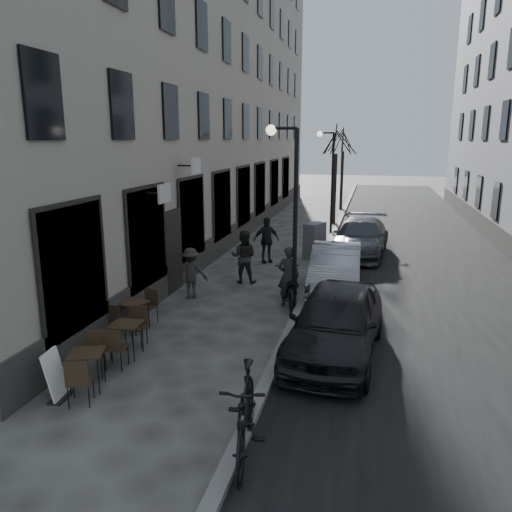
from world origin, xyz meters
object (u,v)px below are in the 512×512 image
at_px(streetlamp_far, 329,171).
at_px(sign_board, 56,379).
at_px(tree_far, 343,139).
at_px(pedestrian_far, 266,240).
at_px(car_far, 360,237).
at_px(streetlamp_near, 290,198).
at_px(utility_cabinet, 314,241).
at_px(moped, 246,413).
at_px(car_mid, 335,268).
at_px(tree_near, 336,140).
at_px(bistro_set_b, 126,336).
at_px(car_near, 336,322).
at_px(bistro_set_c, 134,313).
at_px(bistro_set_a, 87,366).
at_px(pedestrian_near, 244,257).
at_px(pedestrian_mid, 191,273).
at_px(bicycle, 288,287).

distance_m(streetlamp_far, sign_board, 18.57).
relative_size(tree_far, pedestrian_far, 3.18).
bearing_deg(car_far, streetlamp_near, -98.72).
relative_size(utility_cabinet, moped, 0.63).
bearing_deg(car_mid, moped, -95.98).
bearing_deg(tree_near, moped, -88.82).
distance_m(car_mid, moped, 8.94).
height_order(bistro_set_b, car_near, car_near).
distance_m(bistro_set_c, sign_board, 3.43).
height_order(bistro_set_c, car_far, car_far).
distance_m(streetlamp_far, bistro_set_c, 15.28).
relative_size(car_far, moped, 2.24).
height_order(bistro_set_a, pedestrian_far, pedestrian_far).
relative_size(streetlamp_near, tree_far, 0.89).
bearing_deg(utility_cabinet, car_mid, -50.56).
bearing_deg(pedestrian_far, moped, -112.82).
bearing_deg(bistro_set_c, bistro_set_b, -56.33).
height_order(bistro_set_c, moped, moped).
distance_m(streetlamp_near, pedestrian_near, 3.67).
bearing_deg(car_mid, pedestrian_mid, -158.65).
xyz_separation_m(bistro_set_c, pedestrian_far, (1.75, 7.72, 0.44)).
bearing_deg(moped, tree_far, 82.33).
bearing_deg(utility_cabinet, car_far, 53.88).
distance_m(streetlamp_near, bistro_set_b, 5.69).
distance_m(bistro_set_a, pedestrian_far, 10.76).
distance_m(tree_far, pedestrian_mid, 21.35).
height_order(streetlamp_near, bistro_set_c, streetlamp_near).
relative_size(streetlamp_far, tree_far, 0.89).
xyz_separation_m(car_near, car_mid, (-0.40, 4.98, -0.07)).
bearing_deg(streetlamp_far, bistro_set_c, -103.37).
relative_size(pedestrian_mid, car_mid, 0.36).
relative_size(utility_cabinet, bicycle, 0.70).
xyz_separation_m(pedestrian_near, car_far, (3.66, 5.07, -0.15)).
bearing_deg(bistro_set_b, tree_near, 76.16).
relative_size(streetlamp_near, bistro_set_b, 3.21).
relative_size(tree_far, bistro_set_b, 3.59).
height_order(streetlamp_near, pedestrian_far, streetlamp_near).
height_order(streetlamp_far, tree_far, tree_far).
distance_m(utility_cabinet, pedestrian_near, 4.48).
distance_m(bistro_set_a, bicycle, 6.50).
bearing_deg(pedestrian_near, car_far, -127.92).
xyz_separation_m(pedestrian_mid, car_near, (4.59, -3.18, 0.01)).
relative_size(streetlamp_far, pedestrian_mid, 3.29).
relative_size(bistro_set_c, car_near, 0.34).
distance_m(tree_near, bistro_set_b, 19.76).
bearing_deg(bistro_set_c, car_mid, 57.80).
distance_m(bistro_set_c, pedestrian_mid, 2.93).
bearing_deg(bicycle, tree_near, -105.66).
distance_m(pedestrian_near, car_near, 6.17).
bearing_deg(pedestrian_near, streetlamp_far, -102.96).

